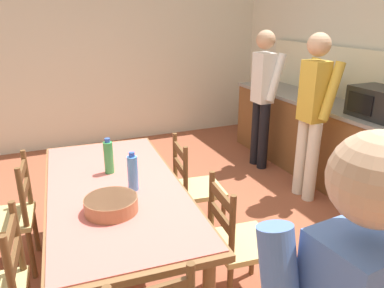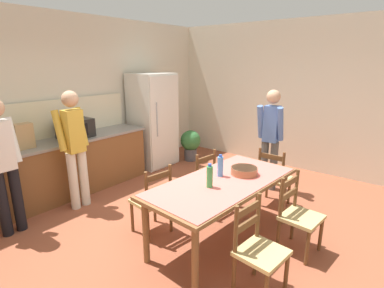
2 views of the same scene
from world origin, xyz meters
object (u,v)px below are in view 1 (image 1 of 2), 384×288
at_px(paper_bag, 322,86).
at_px(chair_side_far_right, 238,243).
at_px(microwave, 378,103).
at_px(serving_bowl, 111,204).
at_px(dining_table, 116,197).
at_px(chair_side_far_left, 195,188).
at_px(bottle_near_centre, 109,157).
at_px(chair_side_near_left, 11,218).
at_px(bottle_off_centre, 133,173).
at_px(person_at_sink, 263,93).
at_px(person_at_counter, 313,110).

bearing_deg(paper_bag, chair_side_far_right, -52.32).
bearing_deg(microwave, serving_bowl, -78.53).
relative_size(paper_bag, dining_table, 0.18).
xyz_separation_m(microwave, chair_side_far_left, (-0.16, -1.91, -0.63)).
height_order(microwave, chair_side_far_left, microwave).
relative_size(chair_side_far_left, chair_side_far_right, 1.00).
xyz_separation_m(bottle_near_centre, chair_side_near_left, (-0.24, -0.73, -0.47)).
relative_size(microwave, chair_side_far_right, 0.55).
bearing_deg(bottle_off_centre, chair_side_far_left, 126.28).
bearing_deg(serving_bowl, microwave, 101.47).
bearing_deg(chair_side_far_right, serving_bowl, 85.30).
distance_m(serving_bowl, person_at_sink, 2.93).
distance_m(microwave, person_at_sink, 1.36).
distance_m(paper_bag, chair_side_near_left, 3.50).
relative_size(dining_table, chair_side_far_left, 2.20).
distance_m(dining_table, chair_side_far_left, 0.91).
bearing_deg(paper_bag, person_at_sink, -133.49).
relative_size(paper_bag, bottle_near_centre, 1.33).
xyz_separation_m(chair_side_near_left, chair_side_far_right, (0.97, 1.43, 0.00)).
distance_m(chair_side_far_left, person_at_counter, 1.50).
xyz_separation_m(paper_bag, bottle_near_centre, (0.79, -2.66, -0.19)).
distance_m(bottle_off_centre, chair_side_far_right, 0.86).
height_order(microwave, person_at_sink, person_at_sink).
xyz_separation_m(microwave, bottle_near_centre, (-0.01, -2.67, -0.16)).
bearing_deg(person_at_sink, dining_table, -145.65).
height_order(paper_bag, bottle_near_centre, paper_bag).
relative_size(microwave, person_at_counter, 0.29).
relative_size(chair_side_near_left, person_at_sink, 0.53).
distance_m(bottle_off_centre, chair_side_far_left, 0.95).
bearing_deg(chair_side_far_right, bottle_near_centre, 49.76).
relative_size(paper_bag, person_at_sink, 0.21).
height_order(microwave, paper_bag, paper_bag).
distance_m(chair_side_near_left, chair_side_far_left, 1.49).
height_order(serving_bowl, person_at_sink, person_at_sink).
height_order(paper_bag, chair_side_far_left, paper_bag).
relative_size(microwave, paper_bag, 1.39).
bearing_deg(chair_side_far_right, bottle_off_centre, 63.88).
height_order(bottle_near_centre, bottle_off_centre, same).
distance_m(chair_side_near_left, person_at_sink, 3.12).
xyz_separation_m(bottle_off_centre, chair_side_far_right, (0.38, 0.61, -0.47)).
height_order(serving_bowl, chair_side_near_left, chair_side_near_left).
bearing_deg(serving_bowl, chair_side_far_left, 129.72).
height_order(bottle_near_centre, person_at_sink, person_at_sink).
height_order(chair_side_near_left, person_at_counter, person_at_counter).
bearing_deg(bottle_near_centre, microwave, 89.72).
height_order(serving_bowl, chair_side_far_right, chair_side_far_right).
xyz_separation_m(paper_bag, person_at_sink, (-0.47, -0.49, -0.14)).
relative_size(microwave, chair_side_near_left, 0.55).
distance_m(paper_bag, chair_side_far_left, 2.11).
relative_size(bottle_near_centre, chair_side_near_left, 0.30).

